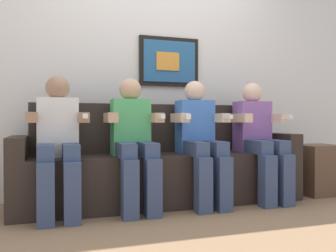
{
  "coord_description": "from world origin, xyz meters",
  "views": [
    {
      "loc": [
        -0.96,
        -2.77,
        0.75
      ],
      "look_at": [
        0.0,
        0.15,
        0.7
      ],
      "focal_mm": 38.34,
      "sensor_mm": 36.0,
      "label": 1
    }
  ],
  "objects_px": {
    "person_rightmost": "(259,136)",
    "side_table_right": "(317,169)",
    "couch": "(162,168)",
    "person_right_center": "(200,136)",
    "person_leftmost": "(58,139)",
    "person_left_center": "(134,137)"
  },
  "relations": [
    {
      "from": "person_rightmost",
      "to": "person_right_center",
      "type": "bearing_deg",
      "value": -179.96
    },
    {
      "from": "person_leftmost",
      "to": "person_rightmost",
      "type": "height_order",
      "value": "same"
    },
    {
      "from": "couch",
      "to": "side_table_right",
      "type": "height_order",
      "value": "couch"
    },
    {
      "from": "side_table_right",
      "to": "couch",
      "type": "bearing_deg",
      "value": 176.21
    },
    {
      "from": "person_leftmost",
      "to": "side_table_right",
      "type": "distance_m",
      "value": 2.55
    },
    {
      "from": "person_right_center",
      "to": "person_rightmost",
      "type": "relative_size",
      "value": 1.0
    },
    {
      "from": "person_rightmost",
      "to": "couch",
      "type": "bearing_deg",
      "value": 169.41
    },
    {
      "from": "person_leftmost",
      "to": "person_right_center",
      "type": "bearing_deg",
      "value": -0.02
    },
    {
      "from": "couch",
      "to": "side_table_right",
      "type": "distance_m",
      "value": 1.63
    },
    {
      "from": "couch",
      "to": "person_left_center",
      "type": "relative_size",
      "value": 2.3
    },
    {
      "from": "person_leftmost",
      "to": "person_left_center",
      "type": "bearing_deg",
      "value": 0.0
    },
    {
      "from": "person_leftmost",
      "to": "person_right_center",
      "type": "distance_m",
      "value": 1.2
    },
    {
      "from": "person_leftmost",
      "to": "person_right_center",
      "type": "xyz_separation_m",
      "value": [
        1.2,
        -0.0,
        0.0
      ]
    },
    {
      "from": "person_left_center",
      "to": "person_leftmost",
      "type": "bearing_deg",
      "value": 180.0
    },
    {
      "from": "person_rightmost",
      "to": "side_table_right",
      "type": "relative_size",
      "value": 2.22
    },
    {
      "from": "person_right_center",
      "to": "person_rightmost",
      "type": "distance_m",
      "value": 0.6
    },
    {
      "from": "person_rightmost",
      "to": "person_left_center",
      "type": "bearing_deg",
      "value": 180.0
    },
    {
      "from": "couch",
      "to": "person_right_center",
      "type": "bearing_deg",
      "value": -29.37
    },
    {
      "from": "couch",
      "to": "person_leftmost",
      "type": "distance_m",
      "value": 0.96
    },
    {
      "from": "person_left_center",
      "to": "person_rightmost",
      "type": "distance_m",
      "value": 1.2
    },
    {
      "from": "person_left_center",
      "to": "person_rightmost",
      "type": "height_order",
      "value": "same"
    },
    {
      "from": "person_left_center",
      "to": "person_right_center",
      "type": "distance_m",
      "value": 0.6
    }
  ]
}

